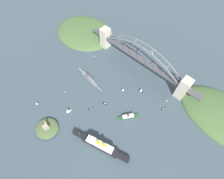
# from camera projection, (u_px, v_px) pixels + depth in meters

# --- Properties ---
(ground_plane) EXTENTS (1400.00, 1400.00, 0.00)m
(ground_plane) POSITION_uv_depth(u_px,v_px,m) (139.00, 68.00, 339.92)
(ground_plane) COLOR #3D4C56
(harbor_arch_bridge) EXTENTS (252.40, 17.97, 61.20)m
(harbor_arch_bridge) POSITION_uv_depth(u_px,v_px,m) (140.00, 59.00, 318.91)
(harbor_arch_bridge) COLOR beige
(harbor_arch_bridge) RESTS_ON ground
(headland_east_shore) EXTENTS (143.15, 117.26, 20.62)m
(headland_east_shore) POSITION_uv_depth(u_px,v_px,m) (85.00, 32.00, 399.45)
(headland_east_shore) COLOR #476638
(headland_east_shore) RESTS_ON ground
(ocean_liner) EXTENTS (94.31, 34.27, 19.03)m
(ocean_liner) POSITION_uv_depth(u_px,v_px,m) (100.00, 145.00, 251.25)
(ocean_liner) COLOR black
(ocean_liner) RESTS_ON ground
(naval_cruiser) EXTENTS (71.24, 12.16, 16.85)m
(naval_cruiser) POSITION_uv_depth(u_px,v_px,m) (89.00, 78.00, 321.98)
(naval_cruiser) COLOR slate
(naval_cruiser) RESTS_ON ground
(harbor_ferry_steamer) EXTENTS (25.01, 31.69, 8.20)m
(harbor_ferry_steamer) POSITION_uv_depth(u_px,v_px,m) (128.00, 116.00, 279.83)
(harbor_ferry_steamer) COLOR #23512D
(harbor_ferry_steamer) RESTS_ON ground
(fort_island_mid_harbor) EXTENTS (37.38, 35.19, 14.01)m
(fort_island_mid_harbor) POSITION_uv_depth(u_px,v_px,m) (47.00, 128.00, 267.66)
(fort_island_mid_harbor) COLOR #4C6038
(fort_island_mid_harbor) RESTS_ON ground
(seaplane_taxiing_near_bridge) EXTENTS (9.08, 9.20, 4.79)m
(seaplane_taxiing_near_bridge) POSITION_uv_depth(u_px,v_px,m) (152.00, 54.00, 358.21)
(seaplane_taxiing_near_bridge) COLOR #B7B7B2
(seaplane_taxiing_near_bridge) RESTS_ON ground
(small_boat_0) EXTENTS (6.97, 4.33, 2.17)m
(small_boat_0) POSITION_uv_depth(u_px,v_px,m) (65.00, 92.00, 307.53)
(small_boat_0) COLOR #234C8C
(small_boat_0) RESTS_ON ground
(small_boat_1) EXTENTS (4.82, 5.93, 7.89)m
(small_boat_1) POSITION_uv_depth(u_px,v_px,m) (37.00, 103.00, 291.90)
(small_boat_1) COLOR #2D6B3D
(small_boat_1) RESTS_ON ground
(small_boat_2) EXTENTS (5.48, 7.08, 8.18)m
(small_boat_2) POSITION_uv_depth(u_px,v_px,m) (123.00, 90.00, 307.12)
(small_boat_2) COLOR #2D6B3D
(small_boat_2) RESTS_ON ground
(small_boat_3) EXTENTS (3.01, 7.22, 2.39)m
(small_boat_3) POSITION_uv_depth(u_px,v_px,m) (91.00, 109.00, 289.55)
(small_boat_3) COLOR black
(small_boat_3) RESTS_ON ground
(small_boat_4) EXTENTS (8.69, 2.68, 2.57)m
(small_boat_4) POSITION_uv_depth(u_px,v_px,m) (94.00, 57.00, 354.40)
(small_boat_4) COLOR #234C8C
(small_boat_4) RESTS_ON ground
(small_boat_5) EXTENTS (9.38, 3.45, 2.40)m
(small_boat_5) POSITION_uv_depth(u_px,v_px,m) (105.00, 104.00, 294.54)
(small_boat_5) COLOR black
(small_boat_5) RESTS_ON ground
(small_boat_6) EXTENTS (6.71, 9.80, 11.12)m
(small_boat_6) POSITION_uv_depth(u_px,v_px,m) (68.00, 110.00, 283.00)
(small_boat_6) COLOR silver
(small_boat_6) RESTS_ON ground
(small_boat_7) EXTENTS (9.13, 2.86, 2.03)m
(small_boat_7) POSITION_uv_depth(u_px,v_px,m) (166.00, 101.00, 297.81)
(small_boat_7) COLOR #2D6B3D
(small_boat_7) RESTS_ON ground
(small_boat_8) EXTENTS (2.06, 9.03, 2.09)m
(small_boat_8) POSITION_uv_depth(u_px,v_px,m) (163.00, 109.00, 289.67)
(small_boat_8) COLOR black
(small_boat_8) RESTS_ON ground
(small_boat_9) EXTENTS (8.50, 5.24, 10.16)m
(small_boat_9) POSITION_uv_depth(u_px,v_px,m) (141.00, 90.00, 305.44)
(small_boat_9) COLOR black
(small_boat_9) RESTS_ON ground
(channel_marker_buoy) EXTENTS (2.20, 2.20, 2.75)m
(channel_marker_buoy) POSITION_uv_depth(u_px,v_px,m) (133.00, 73.00, 331.35)
(channel_marker_buoy) COLOR red
(channel_marker_buoy) RESTS_ON ground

